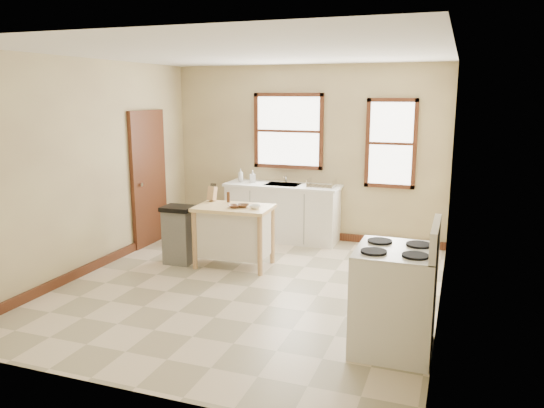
% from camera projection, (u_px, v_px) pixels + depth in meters
% --- Properties ---
extents(floor, '(5.00, 5.00, 0.00)m').
position_uv_depth(floor, '(249.00, 287.00, 6.57)').
color(floor, beige).
rests_on(floor, ground).
extents(ceiling, '(5.00, 5.00, 0.00)m').
position_uv_depth(ceiling, '(246.00, 53.00, 6.00)').
color(ceiling, white).
rests_on(ceiling, ground).
extents(wall_back, '(4.50, 0.04, 2.80)m').
position_uv_depth(wall_back, '(306.00, 153.00, 8.59)').
color(wall_back, beige).
rests_on(wall_back, ground).
extents(wall_left, '(0.04, 5.00, 2.80)m').
position_uv_depth(wall_left, '(91.00, 167.00, 7.03)').
color(wall_left, beige).
rests_on(wall_left, ground).
extents(wall_right, '(0.04, 5.00, 2.80)m').
position_uv_depth(wall_right, '(446.00, 186.00, 5.54)').
color(wall_right, beige).
rests_on(wall_right, ground).
extents(window_main, '(1.17, 0.06, 1.22)m').
position_uv_depth(window_main, '(288.00, 131.00, 8.60)').
color(window_main, '#411E11').
rests_on(window_main, wall_back).
extents(window_side, '(0.77, 0.06, 1.37)m').
position_uv_depth(window_side, '(391.00, 144.00, 8.08)').
color(window_side, '#411E11').
rests_on(window_side, wall_back).
extents(door_left, '(0.06, 0.90, 2.10)m').
position_uv_depth(door_left, '(149.00, 178.00, 8.29)').
color(door_left, '#411E11').
rests_on(door_left, ground).
extents(baseboard_back, '(4.50, 0.04, 0.12)m').
position_uv_depth(baseboard_back, '(305.00, 233.00, 8.84)').
color(baseboard_back, '#411E11').
rests_on(baseboard_back, ground).
extents(baseboard_left, '(0.04, 5.00, 0.12)m').
position_uv_depth(baseboard_left, '(100.00, 263.00, 7.29)').
color(baseboard_left, '#411E11').
rests_on(baseboard_left, ground).
extents(sink_counter, '(1.86, 0.62, 0.92)m').
position_uv_depth(sink_counter, '(283.00, 212.00, 8.60)').
color(sink_counter, white).
rests_on(sink_counter, ground).
extents(faucet, '(0.03, 0.03, 0.22)m').
position_uv_depth(faucet, '(286.00, 176.00, 8.65)').
color(faucet, silver).
rests_on(faucet, sink_counter).
extents(soap_bottle_a, '(0.11, 0.11, 0.22)m').
position_uv_depth(soap_bottle_a, '(241.00, 175.00, 8.70)').
color(soap_bottle_a, '#B2B2B2').
rests_on(soap_bottle_a, sink_counter).
extents(soap_bottle_b, '(0.12, 0.12, 0.20)m').
position_uv_depth(soap_bottle_b, '(253.00, 176.00, 8.66)').
color(soap_bottle_b, '#B2B2B2').
rests_on(soap_bottle_b, sink_counter).
extents(dish_rack, '(0.47, 0.38, 0.11)m').
position_uv_depth(dish_rack, '(322.00, 184.00, 8.24)').
color(dish_rack, silver).
rests_on(dish_rack, sink_counter).
extents(kitchen_island, '(1.06, 0.71, 0.85)m').
position_uv_depth(kitchen_island, '(234.00, 236.00, 7.29)').
color(kitchen_island, '#FBCA94').
rests_on(kitchen_island, ground).
extents(knife_block, '(0.11, 0.11, 0.20)m').
position_uv_depth(knife_block, '(212.00, 194.00, 7.54)').
color(knife_block, tan).
rests_on(knife_block, kitchen_island).
extents(pepper_grinder, '(0.05, 0.05, 0.15)m').
position_uv_depth(pepper_grinder, '(228.00, 197.00, 7.45)').
color(pepper_grinder, '#412311').
rests_on(pepper_grinder, kitchen_island).
extents(bowl_a, '(0.17, 0.17, 0.04)m').
position_uv_depth(bowl_a, '(234.00, 206.00, 7.11)').
color(bowl_a, brown).
rests_on(bowl_a, kitchen_island).
extents(bowl_b, '(0.21, 0.21, 0.04)m').
position_uv_depth(bowl_b, '(243.00, 206.00, 7.14)').
color(bowl_b, brown).
rests_on(bowl_b, kitchen_island).
extents(bowl_c, '(0.17, 0.17, 0.05)m').
position_uv_depth(bowl_c, '(255.00, 207.00, 7.05)').
color(bowl_c, white).
rests_on(bowl_c, kitchen_island).
extents(trash_bin, '(0.42, 0.36, 0.82)m').
position_uv_depth(trash_bin, '(179.00, 235.00, 7.42)').
color(trash_bin, slate).
rests_on(trash_bin, ground).
extents(gas_stove, '(0.78, 0.79, 1.24)m').
position_uv_depth(gas_stove, '(395.00, 286.00, 4.87)').
color(gas_stove, white).
rests_on(gas_stove, ground).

